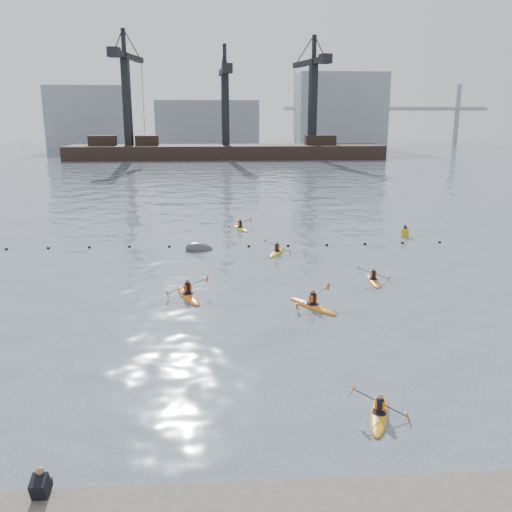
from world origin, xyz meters
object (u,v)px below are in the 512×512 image
at_px(kayaker_4, 373,280).
at_px(nav_buoy, 405,232).
at_px(kayaker_1, 379,414).
at_px(kayaker_2, 188,295).
at_px(kayaker_3, 277,252).
at_px(mooring_buoy, 200,250).
at_px(kayaker_0, 313,305).
at_px(kayaker_5, 240,228).

relative_size(kayaker_4, nav_buoy, 2.55).
xyz_separation_m(kayaker_1, nav_buoy, (9.85, 26.96, 0.27)).
height_order(kayaker_2, nav_buoy, kayaker_2).
height_order(kayaker_3, mooring_buoy, kayaker_3).
distance_m(kayaker_0, kayaker_5, 20.49).
bearing_deg(kayaker_1, nav_buoy, 88.92).
bearing_deg(mooring_buoy, kayaker_0, -63.70).
bearing_deg(kayaker_3, kayaker_0, -62.88).
bearing_deg(kayaker_5, mooring_buoy, -136.14).
relative_size(kayaker_0, kayaker_2, 0.89).
xyz_separation_m(kayaker_4, kayaker_5, (-7.44, 16.02, 0.01)).
bearing_deg(nav_buoy, kayaker_5, 163.91).
bearing_deg(nav_buoy, kayaker_1, -110.08).
bearing_deg(kayaker_0, nav_buoy, 23.79).
height_order(kayaker_4, mooring_buoy, kayaker_4).
height_order(kayaker_2, kayaker_5, kayaker_2).
relative_size(kayaker_3, kayaker_4, 1.01).
xyz_separation_m(kayaker_0, nav_buoy, (10.33, 16.38, 0.25)).
height_order(kayaker_2, mooring_buoy, kayaker_2).
height_order(kayaker_1, nav_buoy, nav_buoy).
xyz_separation_m(kayaker_4, nav_buoy, (5.98, 12.15, 0.26)).
xyz_separation_m(mooring_buoy, nav_buoy, (16.68, 3.54, 0.35)).
bearing_deg(kayaker_5, kayaker_1, -105.81).
bearing_deg(kayaker_1, kayaker_4, 94.34).
height_order(kayaker_4, kayaker_5, kayaker_4).
distance_m(kayaker_0, kayaker_3, 11.51).
bearing_deg(kayaker_0, kayaker_5, 64.71).
relative_size(mooring_buoy, nav_buoy, 1.84).
distance_m(kayaker_2, nav_buoy, 22.13).
bearing_deg(kayaker_2, mooring_buoy, 68.69).
relative_size(kayaker_1, nav_buoy, 2.44).
bearing_deg(kayaker_0, kayaker_3, 59.60).
bearing_deg(kayaker_4, nav_buoy, -112.35).
relative_size(kayaker_2, mooring_buoy, 1.67).
bearing_deg(kayaker_2, kayaker_0, -37.75).
relative_size(kayaker_2, kayaker_3, 1.20).
height_order(kayaker_0, mooring_buoy, kayaker_0).
height_order(kayaker_4, nav_buoy, nav_buoy).
distance_m(kayaker_2, kayaker_5, 18.50).
distance_m(kayaker_0, nav_buoy, 19.37).
relative_size(kayaker_4, kayaker_5, 0.92).
bearing_deg(kayaker_1, mooring_buoy, 125.24).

